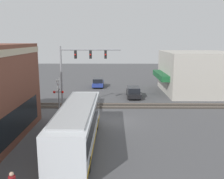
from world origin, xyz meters
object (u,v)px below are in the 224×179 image
parked_car_black (133,92)px  parked_car_blue (98,83)px  city_bus (78,124)px  crossing_signal (58,92)px

parked_car_black → parked_car_blue: (7.70, 5.40, -0.01)m
parked_car_blue → city_bus: bearing=180.0°
city_bus → parked_car_black: bearing=-18.4°
parked_car_black → parked_car_blue: size_ratio=1.14×
crossing_signal → parked_car_black: 11.61m
crossing_signal → parked_car_black: size_ratio=0.79×
crossing_signal → parked_car_blue: crossing_signal is taller
city_bus → parked_car_blue: (23.92, -0.00, -1.03)m
crossing_signal → parked_car_blue: bearing=-12.5°
city_bus → parked_car_black: (16.22, -5.40, -1.02)m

